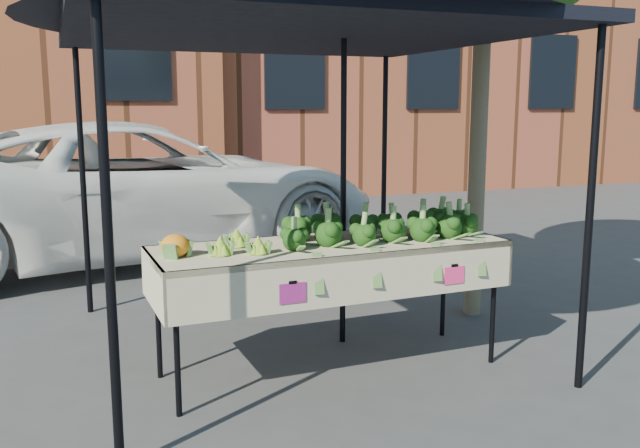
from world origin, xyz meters
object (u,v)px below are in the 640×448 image
Objects in this scene: table at (330,307)px; street_tree at (481,72)px; vehicle at (130,7)px; canopy at (296,167)px.

street_tree is at bearing 24.86° from table.
table is 2.47m from street_tree.
canopy is at bearing -177.58° from vehicle.
table is at bearing -155.14° from street_tree.
canopy is 1.87m from street_tree.
vehicle is (-0.78, 4.29, 2.49)m from table.
vehicle reaches higher than table.
table is 5.03m from vehicle.
vehicle is at bearing 124.80° from street_tree.
street_tree reaches higher than canopy.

